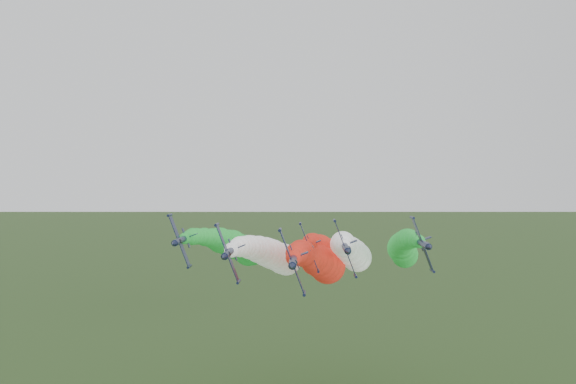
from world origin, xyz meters
The scene contains 6 objects.
jet_lead centered at (12.32, 26.71, 38.14)m, with size 13.30×67.04×18.21m.
jet_inner_left centered at (1.81, 33.16, 38.62)m, with size 12.76×66.50×17.67m.
jet_inner_right centered at (20.11, 36.85, 38.99)m, with size 12.80×66.54×17.70m.
jet_outer_left centered at (-7.59, 42.98, 39.38)m, with size 12.51×66.25×17.42m.
jet_outer_right centered at (33.03, 40.26, 39.36)m, with size 12.53×66.27×17.44m.
jet_trail centered at (14.68, 52.45, 37.17)m, with size 12.87×66.61×17.77m.
Camera 1 is at (9.79, -94.46, 55.54)m, focal length 35.00 mm.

